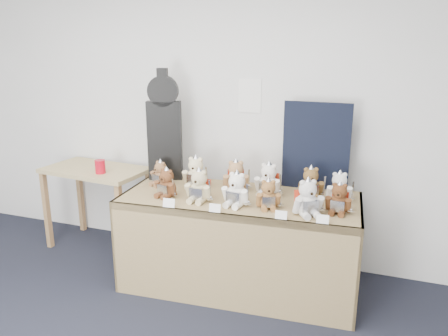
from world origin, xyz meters
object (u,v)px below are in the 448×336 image
(teddy_front_far_left, at_px, (166,184))
(teddy_back_centre_right, at_px, (268,181))
(teddy_front_left, at_px, (199,187))
(guitar_case, at_px, (164,126))
(red_cup, at_px, (100,167))
(teddy_front_end, at_px, (339,200))
(teddy_front_right, at_px, (268,195))
(teddy_back_end, at_px, (339,188))
(teddy_front_far_right, at_px, (308,199))
(teddy_back_left, at_px, (196,173))
(teddy_back_far_left, at_px, (160,174))
(display_table, at_px, (237,220))
(side_table, at_px, (96,181))
(teddy_back_right, at_px, (311,184))
(teddy_back_centre_left, at_px, (236,177))
(teddy_front_centre, at_px, (236,190))

(teddy_front_far_left, xyz_separation_m, teddy_back_centre_right, (0.76, 0.32, 0.01))
(teddy_front_left, bearing_deg, guitar_case, 140.34)
(red_cup, height_order, teddy_back_centre_right, teddy_back_centre_right)
(teddy_front_end, distance_m, teddy_back_centre_right, 0.63)
(guitar_case, distance_m, teddy_front_right, 1.21)
(teddy_front_end, xyz_separation_m, teddy_back_end, (-0.02, 0.25, 0.01))
(guitar_case, relative_size, teddy_front_far_right, 3.29)
(red_cup, xyz_separation_m, teddy_back_left, (0.97, 0.00, 0.03))
(teddy_back_far_left, bearing_deg, teddy_back_left, 31.57)
(display_table, bearing_deg, teddy_back_left, 152.43)
(red_cup, distance_m, teddy_back_left, 0.97)
(side_table, relative_size, teddy_back_end, 3.85)
(side_table, bearing_deg, teddy_back_left, -0.78)
(teddy_back_right, relative_size, teddy_back_end, 1.05)
(red_cup, height_order, teddy_front_left, teddy_front_left)
(teddy_front_right, relative_size, teddy_back_far_left, 1.02)
(side_table, xyz_separation_m, red_cup, (0.15, -0.13, 0.19))
(display_table, xyz_separation_m, teddy_front_left, (-0.28, -0.12, 0.29))
(side_table, distance_m, teddy_back_centre_left, 1.50)
(guitar_case, xyz_separation_m, red_cup, (-0.62, -0.14, -0.40))
(display_table, relative_size, teddy_front_far_left, 7.48)
(teddy_front_left, xyz_separation_m, teddy_back_centre_left, (0.19, 0.34, 0.00))
(teddy_back_centre_right, relative_size, teddy_back_right, 1.06)
(teddy_front_centre, xyz_separation_m, teddy_front_end, (0.75, 0.10, -0.02))
(teddy_front_centre, bearing_deg, teddy_front_far_left, -172.81)
(teddy_back_far_left, bearing_deg, red_cup, -162.81)
(teddy_front_left, bearing_deg, teddy_back_end, 20.34)
(teddy_back_left, distance_m, teddy_back_far_left, 0.32)
(teddy_front_far_left, height_order, teddy_front_left, teddy_front_left)
(teddy_front_centre, relative_size, teddy_front_far_right, 0.99)
(teddy_back_far_left, bearing_deg, teddy_back_centre_left, 28.67)
(teddy_front_end, xyz_separation_m, teddy_back_left, (-1.22, 0.20, 0.02))
(display_table, relative_size, red_cup, 15.54)
(display_table, xyz_separation_m, teddy_front_centre, (0.03, -0.11, 0.29))
(teddy_back_centre_left, relative_size, teddy_back_end, 1.10)
(teddy_front_left, relative_size, teddy_front_end, 1.13)
(guitar_case, relative_size, teddy_back_centre_right, 3.30)
(teddy_front_centre, bearing_deg, teddy_back_centre_right, 70.58)
(display_table, height_order, teddy_front_centre, teddy_front_centre)
(teddy_front_end, height_order, teddy_back_centre_left, teddy_back_centre_left)
(teddy_front_left, relative_size, teddy_front_right, 1.16)
(red_cup, xyz_separation_m, teddy_back_centre_left, (1.33, 0.03, 0.03))
(teddy_front_end, relative_size, teddy_back_right, 0.91)
(teddy_back_left, bearing_deg, teddy_front_far_left, -115.84)
(guitar_case, bearing_deg, teddy_back_left, -38.08)
(teddy_front_right, bearing_deg, teddy_front_far_left, 162.68)
(guitar_case, height_order, red_cup, guitar_case)
(teddy_front_end, bearing_deg, guitar_case, 171.40)
(side_table, xyz_separation_m, teddy_back_right, (2.10, -0.05, 0.21))
(teddy_front_centre, bearing_deg, display_table, 112.29)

